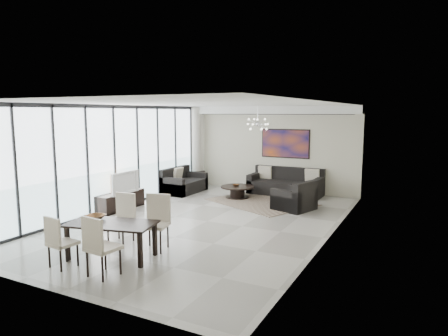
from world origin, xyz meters
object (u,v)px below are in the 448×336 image
Objects in this scene: tv_console at (121,201)px; dining_table at (111,227)px; coffee_table at (237,191)px; television at (123,182)px; sofa_main at (286,185)px.

dining_table reaches higher than tv_console.
dining_table reaches higher than coffee_table.
coffee_table is 1.01× the size of television.
tv_console is at bearing -129.95° from sofa_main.
sofa_main is (1.20, 1.21, 0.09)m from coffee_table.
sofa_main reaches higher than dining_table.
coffee_table is at bearing 91.83° from dining_table.
tv_console is (-2.24, -2.90, 0.03)m from coffee_table.
television is (-2.08, -2.97, 0.58)m from coffee_table.
tv_console is 1.49× the size of television.
television is 0.59× the size of dining_table.
dining_table is (-1.01, -7.08, 0.29)m from sofa_main.
television is at bearing -23.95° from tv_console.
television reaches higher than dining_table.
tv_console is 0.57m from television.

